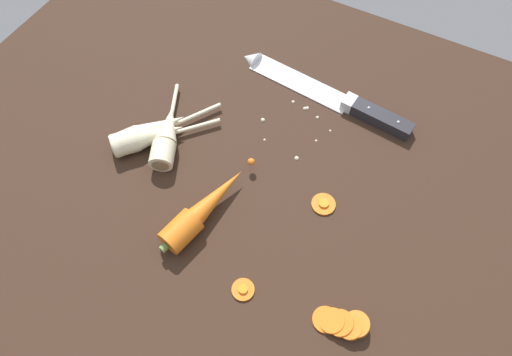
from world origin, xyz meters
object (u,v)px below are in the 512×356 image
at_px(carrot_slice_stack, 341,323).
at_px(chefs_knife, 320,91).
at_px(parsnip_mid_right, 148,137).
at_px(whole_carrot, 203,210).
at_px(parsnip_front, 166,136).
at_px(carrot_slice_stray_near, 243,289).
at_px(carrot_slice_stray_mid, 324,204).
at_px(parsnip_mid_left, 149,132).

bearing_deg(carrot_slice_stack, chefs_knife, 117.82).
distance_m(parsnip_mid_right, carrot_slice_stack, 0.42).
bearing_deg(whole_carrot, parsnip_front, 145.20).
height_order(whole_carrot, carrot_slice_stack, whole_carrot).
relative_size(chefs_knife, parsnip_front, 2.02).
xyz_separation_m(parsnip_front, carrot_slice_stray_near, (0.24, -0.16, -0.02)).
relative_size(carrot_slice_stack, carrot_slice_stray_mid, 1.98).
relative_size(parsnip_front, carrot_slice_stack, 2.26).
height_order(parsnip_front, carrot_slice_stack, parsnip_front).
xyz_separation_m(parsnip_mid_right, carrot_slice_stray_near, (0.26, -0.15, -0.02)).
relative_size(parsnip_front, parsnip_mid_left, 0.95).
height_order(whole_carrot, parsnip_mid_right, whole_carrot).
height_order(whole_carrot, carrot_slice_stray_near, whole_carrot).
xyz_separation_m(whole_carrot, parsnip_front, (-0.13, 0.09, -0.00)).
bearing_deg(parsnip_mid_left, carrot_slice_stray_mid, 4.19).
distance_m(whole_carrot, carrot_slice_stray_mid, 0.19).
xyz_separation_m(parsnip_mid_left, carrot_slice_stack, (0.41, -0.13, -0.01)).
bearing_deg(carrot_slice_stray_mid, carrot_slice_stray_near, -104.60).
bearing_deg(carrot_slice_stray_near, whole_carrot, 146.33).
bearing_deg(chefs_knife, parsnip_front, -129.51).
distance_m(parsnip_front, carrot_slice_stray_mid, 0.29).
xyz_separation_m(whole_carrot, carrot_slice_stray_near, (0.11, -0.07, -0.02)).
height_order(parsnip_front, parsnip_mid_left, same).
xyz_separation_m(parsnip_front, carrot_slice_stray_mid, (0.28, 0.02, -0.02)).
distance_m(parsnip_front, carrot_slice_stack, 0.40).
distance_m(parsnip_mid_right, carrot_slice_stray_near, 0.30).
bearing_deg(carrot_slice_stack, whole_carrot, 168.27).
bearing_deg(parsnip_mid_left, parsnip_front, 10.17).
distance_m(parsnip_mid_left, carrot_slice_stack, 0.43).
height_order(parsnip_mid_left, carrot_slice_stack, parsnip_mid_left).
bearing_deg(chefs_knife, carrot_slice_stack, -62.18).
height_order(chefs_knife, parsnip_front, parsnip_front).
xyz_separation_m(parsnip_front, carrot_slice_stack, (0.38, -0.14, -0.01)).
bearing_deg(carrot_slice_stray_near, carrot_slice_stack, 8.69).
relative_size(carrot_slice_stack, carrot_slice_stray_near, 2.30).
bearing_deg(parsnip_mid_left, whole_carrot, -27.80).
bearing_deg(parsnip_mid_right, carrot_slice_stray_near, -29.21).
bearing_deg(carrot_slice_stray_mid, carrot_slice_stack, -59.15).
height_order(whole_carrot, carrot_slice_stray_mid, whole_carrot).
xyz_separation_m(parsnip_mid_left, carrot_slice_stray_mid, (0.31, 0.02, -0.02)).
distance_m(parsnip_mid_left, carrot_slice_stray_near, 0.31).
bearing_deg(whole_carrot, carrot_slice_stray_mid, 33.81).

